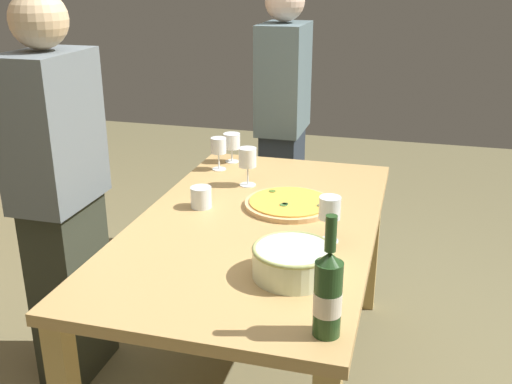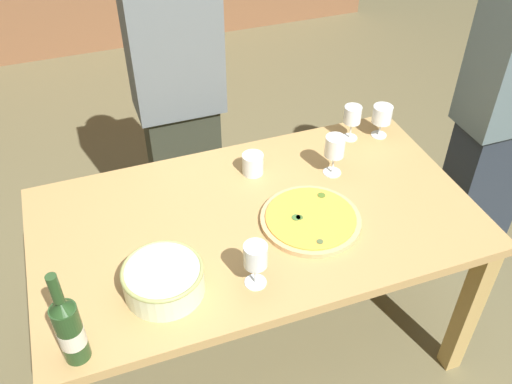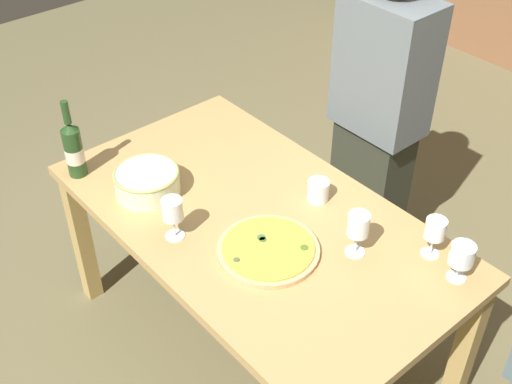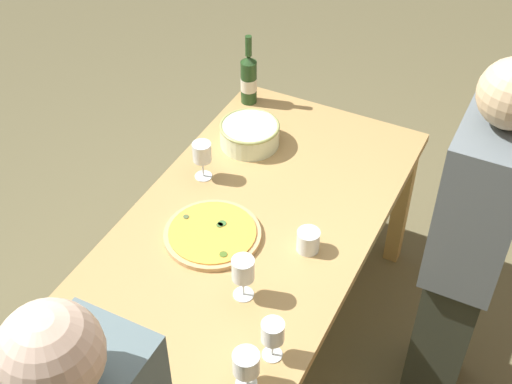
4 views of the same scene
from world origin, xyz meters
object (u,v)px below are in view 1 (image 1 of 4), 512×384
object	(u,v)px
wine_glass_far_right	(330,210)
person_host	(283,127)
dining_table	(256,243)
person_guest_left	(61,196)
cup_amber	(201,197)
serving_bowl	(293,260)
pizza	(290,204)
wine_glass_near_pizza	(248,159)
wine_bottle	(328,293)
wine_glass_far_left	(219,147)
wine_glass_by_bottle	(232,142)

from	to	relation	value
wine_glass_far_right	person_host	size ratio (longest dim) A/B	0.10
dining_table	person_guest_left	world-z (taller)	person_guest_left
cup_amber	person_guest_left	bearing A→B (deg)	107.53
serving_bowl	cup_amber	world-z (taller)	serving_bowl
serving_bowl	cup_amber	bearing A→B (deg)	45.58
pizza	wine_glass_far_right	bearing A→B (deg)	-144.56
wine_glass_near_pizza	person_host	distance (m)	0.84
serving_bowl	wine_bottle	distance (m)	0.33
wine_glass_far_left	cup_amber	bearing A→B (deg)	-169.93
wine_glass_far_right	cup_amber	world-z (taller)	wine_glass_far_right
wine_glass_far_left	person_guest_left	xyz separation A→B (m)	(-0.64, 0.45, -0.05)
wine_bottle	person_host	xyz separation A→B (m)	(1.88, 0.55, -0.07)
pizza	cup_amber	distance (m)	0.36
wine_bottle	wine_glass_by_bottle	xyz separation A→B (m)	(1.35, 0.68, -0.02)
wine_bottle	dining_table	bearing A→B (deg)	29.11
pizza	cup_amber	size ratio (longest dim) A/B	4.26
serving_bowl	cup_amber	xyz separation A→B (m)	(0.46, 0.47, -0.01)
wine_glass_far_left	person_host	xyz separation A→B (m)	(0.66, -0.16, -0.05)
wine_glass_near_pizza	cup_amber	world-z (taller)	wine_glass_near_pizza
dining_table	wine_glass_far_right	bearing A→B (deg)	-110.10
wine_glass_far_right	person_guest_left	bearing A→B (deg)	89.12
serving_bowl	wine_glass_by_bottle	bearing A→B (deg)	26.55
dining_table	person_guest_left	bearing A→B (deg)	96.67
wine_glass_far_left	wine_glass_far_right	distance (m)	0.91
wine_bottle	wine_glass_near_pizza	size ratio (longest dim) A/B	1.97
cup_amber	person_guest_left	distance (m)	0.56
dining_table	wine_glass_far_right	world-z (taller)	wine_glass_far_right
pizza	person_host	size ratio (longest dim) A/B	0.23
wine_glass_far_right	wine_glass_far_left	bearing A→B (deg)	43.62
wine_glass_near_pizza	wine_glass_far_left	world-z (taller)	wine_glass_near_pizza
serving_bowl	wine_bottle	xyz separation A→B (m)	(-0.29, -0.15, 0.07)
pizza	wine_bottle	distance (m)	0.90
dining_table	wine_glass_by_bottle	xyz separation A→B (m)	(0.68, 0.31, 0.20)
dining_table	person_host	xyz separation A→B (m)	(1.21, 0.17, 0.15)
wine_bottle	wine_glass_far_left	size ratio (longest dim) A/B	2.18
wine_glass_near_pizza	wine_glass_by_bottle	world-z (taller)	wine_glass_near_pizza
dining_table	wine_glass_by_bottle	world-z (taller)	wine_glass_by_bottle
serving_bowl	wine_glass_by_bottle	distance (m)	1.19
pizza	person_guest_left	size ratio (longest dim) A/B	0.23
pizza	cup_amber	xyz separation A→B (m)	(-0.10, 0.34, 0.03)
wine_glass_far_right	person_guest_left	distance (m)	1.07
pizza	person_host	distance (m)	1.07
person_guest_left	wine_bottle	bearing A→B (deg)	-33.45
person_host	pizza	bearing A→B (deg)	6.24
person_host	person_guest_left	distance (m)	1.44
wine_glass_near_pizza	wine_glass_far_right	size ratio (longest dim) A/B	1.02
wine_glass_far_right	cup_amber	xyz separation A→B (m)	(0.18, 0.54, -0.08)
wine_glass_by_bottle	person_guest_left	distance (m)	0.90
serving_bowl	cup_amber	distance (m)	0.66
wine_glass_far_left	person_host	size ratio (longest dim) A/B	0.10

